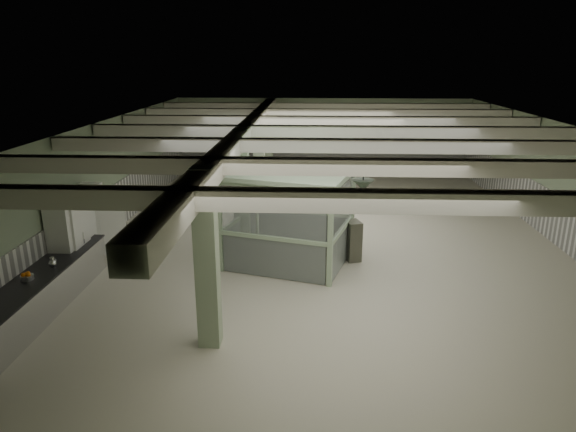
{
  "coord_description": "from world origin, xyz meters",
  "views": [
    {
      "loc": [
        -0.53,
        -15.0,
        5.5
      ],
      "look_at": [
        -1.16,
        -1.53,
        1.3
      ],
      "focal_mm": 32.0,
      "sensor_mm": 36.0,
      "label": 1
    }
  ],
  "objects_px": {
    "prep_counter": "(41,292)",
    "walkin_cooler": "(80,232)",
    "guard_booth": "(289,201)",
    "filing_cabinet": "(353,241)"
  },
  "relations": [
    {
      "from": "prep_counter",
      "to": "guard_booth",
      "type": "bearing_deg",
      "value": 30.75
    },
    {
      "from": "prep_counter",
      "to": "guard_booth",
      "type": "distance_m",
      "value": 6.43
    },
    {
      "from": "prep_counter",
      "to": "walkin_cooler",
      "type": "bearing_deg",
      "value": 92.03
    },
    {
      "from": "prep_counter",
      "to": "guard_booth",
      "type": "relative_size",
      "value": 1.36
    },
    {
      "from": "prep_counter",
      "to": "filing_cabinet",
      "type": "distance_m",
      "value": 7.96
    },
    {
      "from": "prep_counter",
      "to": "walkin_cooler",
      "type": "height_order",
      "value": "walkin_cooler"
    },
    {
      "from": "guard_booth",
      "to": "filing_cabinet",
      "type": "xyz_separation_m",
      "value": [
        1.78,
        0.18,
        -1.19
      ]
    },
    {
      "from": "filing_cabinet",
      "to": "walkin_cooler",
      "type": "bearing_deg",
      "value": 170.38
    },
    {
      "from": "guard_booth",
      "to": "filing_cabinet",
      "type": "distance_m",
      "value": 2.15
    },
    {
      "from": "walkin_cooler",
      "to": "guard_booth",
      "type": "relative_size",
      "value": 0.6
    }
  ]
}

